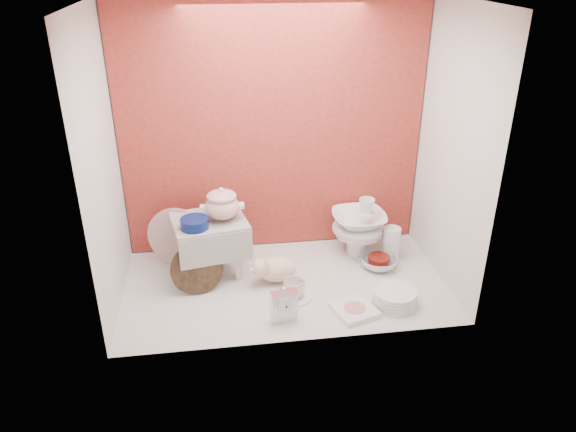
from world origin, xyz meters
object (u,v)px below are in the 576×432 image
Objects in this scene: soup_tureen at (222,203)px; gold_rim_teacup at (294,288)px; step_stool at (211,246)px; porcelain_tower at (358,226)px; blue_white_vase at (205,241)px; plush_pig at (277,269)px; mantel_clock at (284,305)px; floral_platter at (177,237)px; dinner_plate_stack at (395,298)px; crystal_bowl at (379,262)px.

soup_tureen is 1.93× the size of gold_rim_teacup.
porcelain_tower is (0.90, 0.10, 0.01)m from step_stool.
plush_pig is (0.40, -0.28, -0.06)m from blue_white_vase.
mantel_clock is 0.73× the size of plush_pig.
gold_rim_teacup is at bearing -42.24° from soup_tureen.
floral_platter is at bearing -176.91° from blue_white_vase.
soup_tureen is 0.86× the size of plush_pig.
blue_white_vase reaches higher than mantel_clock.
blue_white_vase is 0.49m from plush_pig.
blue_white_vase is 1.16m from dinner_plate_stack.
soup_tureen is at bearing -14.52° from step_stool.
porcelain_tower is at bearing 37.48° from mantel_clock.
porcelain_tower is (0.53, 0.25, 0.10)m from plush_pig.
floral_platter is at bearing 158.47° from plush_pig.
mantel_clock is (0.55, -0.64, -0.08)m from floral_platter.
porcelain_tower is (0.82, 0.11, -0.26)m from soup_tureen.
porcelain_tower reaches higher than blue_white_vase.
gold_rim_teacup is at bearing 165.28° from dinner_plate_stack.
crystal_bowl is (1.02, -0.22, -0.10)m from blue_white_vase.
floral_platter is at bearing 169.93° from crystal_bowl.
plush_pig is (0.29, -0.15, -0.36)m from soup_tureen.
plush_pig is at bearing 111.49° from gold_rim_teacup.
soup_tureen is 1.18× the size of mantel_clock.
blue_white_vase is at bearing 135.79° from gold_rim_teacup.
dinner_plate_stack is 0.66× the size of porcelain_tower.
step_stool is 1.09× the size of porcelain_tower.
blue_white_vase reaches higher than crystal_bowl.
soup_tureen reaches higher than plush_pig.
floral_platter is at bearing 144.35° from gold_rim_teacup.
plush_pig is 1.11× the size of dinner_plate_stack.
plush_pig is at bearing -34.92° from blue_white_vase.
blue_white_vase reaches higher than plush_pig.
blue_white_vase reaches higher than gold_rim_teacup.
floral_platter reaches higher than crystal_bowl.
crystal_bowl is at bearing -10.07° from floral_platter.
gold_rim_teacup is at bearing -35.65° from floral_platter.
soup_tureen is at bearing -172.54° from porcelain_tower.
dinner_plate_stack is (0.99, -0.60, -0.09)m from blue_white_vase.
crystal_bowl is (0.63, 0.44, -0.07)m from mantel_clock.
step_stool is at bearing 176.56° from soup_tureen.
blue_white_vase is at bearing 3.09° from floral_platter.
porcelain_tower reaches higher than dinner_plate_stack.
blue_white_vase is 0.66m from gold_rim_teacup.
plush_pig is at bearing 76.86° from mantel_clock.
mantel_clock is 0.77m from crystal_bowl.
step_stool is at bearing -32.34° from floral_platter.
mantel_clock is 0.83m from porcelain_tower.
gold_rim_teacup is (0.36, -0.32, -0.38)m from soup_tureen.
mantel_clock is at bearing -87.22° from plush_pig.
plush_pig is at bearing -154.66° from porcelain_tower.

